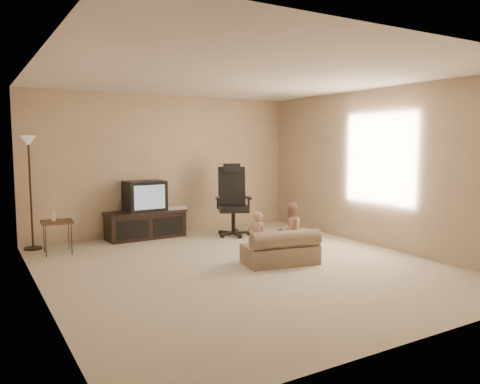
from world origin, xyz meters
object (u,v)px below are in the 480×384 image
object	(u,v)px
side_table	(57,222)
toddler_right	(290,231)
office_chair	(233,210)
toddler_left	(257,238)
tv_stand	(146,214)
floor_lamp	(29,167)
child_sofa	(281,250)

from	to	relation	value
side_table	toddler_right	xyz separation A→B (m)	(2.78, -2.05, -0.07)
office_chair	toddler_left	distance (m)	2.08
tv_stand	office_chair	xyz separation A→B (m)	(1.43, -0.54, 0.05)
toddler_left	toddler_right	xyz separation A→B (m)	(0.55, -0.00, 0.04)
tv_stand	toddler_left	xyz separation A→B (m)	(0.69, -2.49, -0.05)
side_table	toddler_right	bearing A→B (deg)	-36.49
side_table	floor_lamp	distance (m)	0.99
toddler_left	toddler_right	world-z (taller)	toddler_right
tv_stand	toddler_right	distance (m)	2.79
side_table	floor_lamp	size ratio (longest dim) A/B	0.38
office_chair	tv_stand	bearing A→B (deg)	-178.06
office_chair	toddler_right	world-z (taller)	office_chair
office_chair	toddler_left	xyz separation A→B (m)	(-0.73, -1.95, -0.10)
office_chair	side_table	bearing A→B (deg)	-159.26
side_table	toddler_right	world-z (taller)	toddler_right
child_sofa	toddler_right	world-z (taller)	toddler_right
office_chair	child_sofa	size ratio (longest dim) A/B	1.20
tv_stand	floor_lamp	world-z (taller)	floor_lamp
side_table	toddler_right	distance (m)	3.45
office_chair	side_table	xyz separation A→B (m)	(-2.96, 0.10, 0.02)
tv_stand	toddler_left	size ratio (longest dim) A/B	1.93
side_table	toddler_left	bearing A→B (deg)	-42.69
tv_stand	office_chair	distance (m)	1.53
tv_stand	floor_lamp	size ratio (longest dim) A/B	0.80
tv_stand	toddler_right	bearing A→B (deg)	-65.24
tv_stand	toddler_left	world-z (taller)	tv_stand
tv_stand	side_table	size ratio (longest dim) A/B	2.12
toddler_left	toddler_right	distance (m)	0.56
office_chair	toddler_left	bearing A→B (deg)	-87.90
side_table	child_sofa	bearing A→B (deg)	-41.18
office_chair	child_sofa	distance (m)	2.16
child_sofa	toddler_left	xyz separation A→B (m)	(-0.30, 0.16, 0.17)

